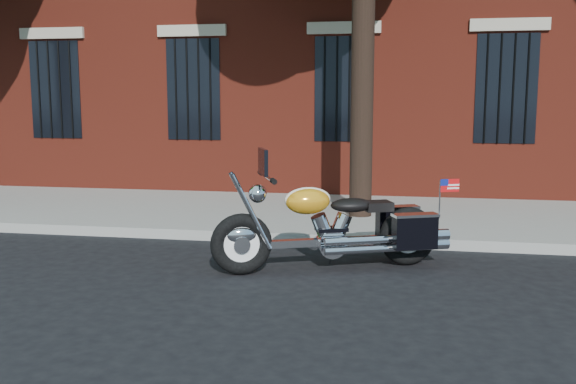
# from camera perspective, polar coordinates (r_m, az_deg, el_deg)

# --- Properties ---
(ground) EXTENTS (120.00, 120.00, 0.00)m
(ground) POSITION_cam_1_polar(r_m,az_deg,el_deg) (7.75, 1.25, -6.92)
(ground) COLOR black
(ground) RESTS_ON ground
(curb) EXTENTS (40.00, 0.16, 0.15)m
(curb) POSITION_cam_1_polar(r_m,az_deg,el_deg) (9.06, 2.61, -4.18)
(curb) COLOR gray
(curb) RESTS_ON ground
(sidewalk) EXTENTS (40.00, 3.60, 0.15)m
(sidewalk) POSITION_cam_1_polar(r_m,az_deg,el_deg) (10.89, 3.91, -2.05)
(sidewalk) COLOR gray
(sidewalk) RESTS_ON ground
(motorcycle) EXTENTS (2.84, 1.49, 1.46)m
(motorcycle) POSITION_cam_1_polar(r_m,az_deg,el_deg) (7.67, 4.56, -3.30)
(motorcycle) COLOR black
(motorcycle) RESTS_ON ground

